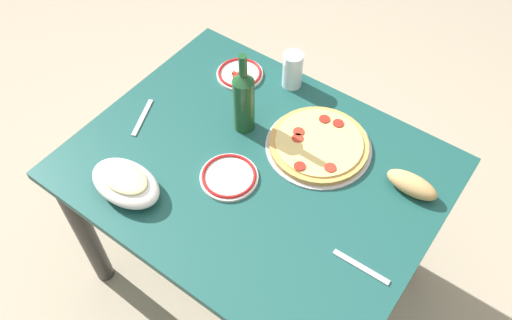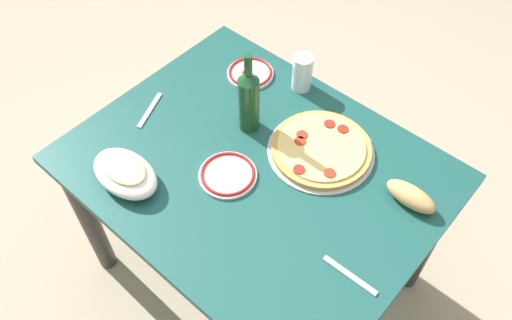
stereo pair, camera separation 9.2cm
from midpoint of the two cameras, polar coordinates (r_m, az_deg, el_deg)
name	(u,v)px [view 1 (the left image)]	position (r m, az deg, el deg)	size (l,w,h in m)	color
ground_plane	(256,270)	(2.27, -1.18, -12.00)	(8.00, 8.00, 0.00)	tan
dining_table	(256,189)	(1.75, -1.50, -3.27)	(1.13, 0.89, 0.73)	#194C47
pepperoni_pizza	(319,144)	(1.69, 5.33, 1.65)	(0.35, 0.35, 0.03)	#B7B7BC
baked_pasta_dish	(125,182)	(1.62, -15.69, -2.37)	(0.24, 0.15, 0.08)	white
wine_bottle	(244,100)	(1.67, -2.93, 6.49)	(0.07, 0.07, 0.30)	#194723
water_glass	(293,70)	(1.85, 2.58, 9.75)	(0.07, 0.07, 0.14)	silver
side_plate_near	(229,177)	(1.61, -4.59, -1.87)	(0.18, 0.18, 0.02)	white
side_plate_far	(240,74)	(1.92, -3.17, 9.36)	(0.17, 0.17, 0.02)	white
bread_loaf	(412,185)	(1.62, 15.12, -2.68)	(0.16, 0.07, 0.06)	tan
fork_left	(143,117)	(1.83, -13.71, 4.50)	(0.17, 0.02, 0.01)	#B7B7BC
fork_right	(361,267)	(1.48, 9.63, -11.52)	(0.17, 0.02, 0.01)	#B7B7BC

